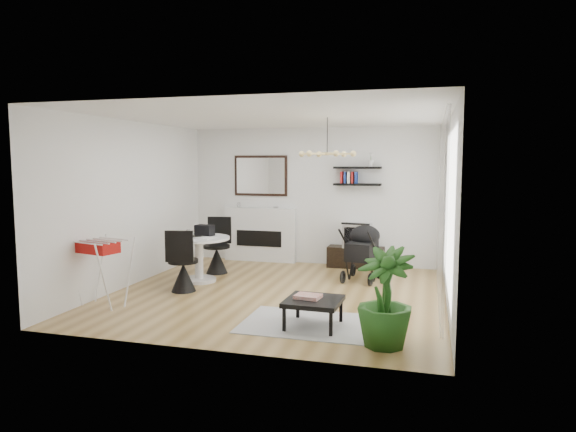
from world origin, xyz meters
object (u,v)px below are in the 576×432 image
(dining_table, at_px, (199,252))
(drying_rack, at_px, (102,271))
(fireplace, at_px, (260,228))
(potted_plant, at_px, (385,297))
(stroller, at_px, (363,254))
(tv_console, at_px, (356,257))
(coffee_table, at_px, (313,302))
(crt_tv, at_px, (357,235))

(dining_table, distance_m, drying_rack, 1.86)
(fireplace, distance_m, potted_plant, 5.17)
(stroller, relative_size, potted_plant, 0.96)
(fireplace, distance_m, drying_rack, 3.90)
(dining_table, bearing_deg, tv_console, 38.03)
(drying_rack, distance_m, stroller, 4.23)
(coffee_table, bearing_deg, fireplace, 117.26)
(stroller, relative_size, coffee_table, 1.53)
(crt_tv, bearing_deg, potted_plant, -78.14)
(crt_tv, relative_size, coffee_table, 0.75)
(tv_console, xyz_separation_m, dining_table, (-2.40, -1.88, 0.30))
(drying_rack, relative_size, coffee_table, 1.38)
(dining_table, distance_m, potted_plant, 4.02)
(tv_console, distance_m, stroller, 1.07)
(crt_tv, distance_m, coffee_table, 3.74)
(crt_tv, distance_m, potted_plant, 4.26)
(fireplace, xyz_separation_m, dining_table, (-0.42, -2.00, -0.18))
(fireplace, height_order, potted_plant, fireplace)
(dining_table, bearing_deg, stroller, 18.11)
(fireplace, bearing_deg, drying_rack, -106.09)
(tv_console, xyz_separation_m, drying_rack, (-3.06, -3.62, 0.30))
(coffee_table, xyz_separation_m, potted_plant, (0.90, -0.44, 0.24))
(fireplace, bearing_deg, crt_tv, -3.55)
(fireplace, bearing_deg, coffee_table, -62.74)
(fireplace, height_order, dining_table, fireplace)
(coffee_table, bearing_deg, potted_plant, -26.05)
(tv_console, distance_m, crt_tv, 0.43)
(dining_table, xyz_separation_m, stroller, (2.66, 0.87, -0.05))
(coffee_table, bearing_deg, drying_rack, 177.99)
(potted_plant, bearing_deg, tv_console, 102.18)
(dining_table, bearing_deg, fireplace, 78.11)
(fireplace, xyz_separation_m, coffee_table, (1.98, -3.85, -0.37))
(fireplace, height_order, coffee_table, fireplace)
(drying_rack, relative_size, stroller, 0.90)
(tv_console, height_order, dining_table, dining_table)
(tv_console, relative_size, dining_table, 1.03)
(dining_table, xyz_separation_m, coffee_table, (2.41, -1.85, -0.19))
(drying_rack, xyz_separation_m, stroller, (3.32, 2.61, -0.05))
(drying_rack, bearing_deg, crt_tv, 63.31)
(fireplace, distance_m, tv_console, 2.04)
(tv_console, distance_m, dining_table, 3.07)
(fireplace, bearing_deg, potted_plant, -56.11)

